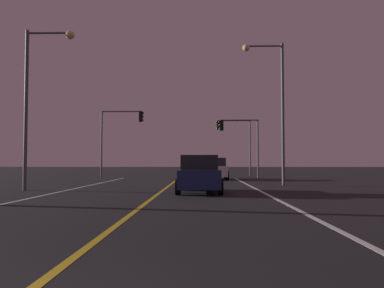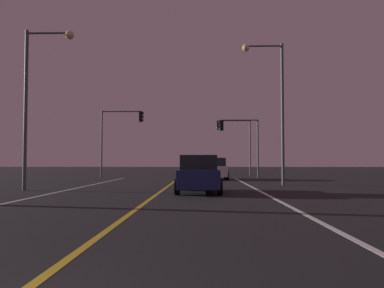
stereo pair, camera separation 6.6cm
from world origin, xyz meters
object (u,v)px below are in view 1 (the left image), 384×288
at_px(traffic_light_near_right, 238,134).
at_px(street_lamp_right_near, 370,28).
at_px(car_ahead_far, 215,169).
at_px(street_lamp_left_mid, 38,88).
at_px(traffic_light_far_right, 234,134).
at_px(car_lead_same_lane, 199,175).
at_px(traffic_light_near_left, 122,128).
at_px(street_lamp_right_far, 274,95).

distance_m(traffic_light_near_right, street_lamp_right_near, 24.24).
bearing_deg(car_ahead_far, traffic_light_near_right, -37.95).
bearing_deg(street_lamp_left_mid, traffic_light_near_right, 52.81).
bearing_deg(car_ahead_far, street_lamp_right_near, -171.63).
height_order(traffic_light_far_right, street_lamp_right_near, street_lamp_right_near).
bearing_deg(car_lead_same_lane, street_lamp_left_mid, 81.94).
distance_m(car_ahead_far, traffic_light_near_right, 4.52).
bearing_deg(traffic_light_near_left, street_lamp_right_near, -65.29).
distance_m(car_lead_same_lane, traffic_light_near_right, 16.57).
bearing_deg(car_ahead_far, car_lead_same_lane, 175.01).
height_order(traffic_light_near_left, traffic_light_far_right, traffic_light_near_left).
bearing_deg(traffic_light_near_right, car_ahead_far, 52.05).
distance_m(car_ahead_far, street_lamp_right_near, 22.07).
relative_size(car_ahead_far, street_lamp_right_near, 0.58).
relative_size(street_lamp_right_near, street_lamp_right_far, 0.87).
height_order(street_lamp_left_mid, street_lamp_right_far, street_lamp_right_far).
bearing_deg(street_lamp_left_mid, car_lead_same_lane, -8.06).
bearing_deg(street_lamp_right_near, car_ahead_far, -81.63).
bearing_deg(street_lamp_left_mid, car_ahead_far, 52.99).
height_order(car_lead_same_lane, street_lamp_right_near, street_lamp_right_near).
distance_m(car_ahead_far, traffic_light_far_right, 9.11).
bearing_deg(street_lamp_right_near, traffic_light_near_right, -87.52).
xyz_separation_m(traffic_light_far_right, street_lamp_right_near, (1.00, -29.69, 0.65)).
xyz_separation_m(car_lead_same_lane, street_lamp_right_near, (4.32, -8.22, 3.95)).
distance_m(car_ahead_far, traffic_light_near_left, 9.12).
bearing_deg(car_lead_same_lane, street_lamp_right_far, -38.54).
distance_m(traffic_light_near_right, street_lamp_left_mid, 18.67).
distance_m(car_lead_same_lane, traffic_light_far_right, 21.98).
height_order(traffic_light_near_left, street_lamp_left_mid, street_lamp_left_mid).
height_order(car_lead_same_lane, traffic_light_near_left, traffic_light_near_left).
height_order(traffic_light_near_right, street_lamp_left_mid, street_lamp_left_mid).
relative_size(car_lead_same_lane, traffic_light_far_right, 0.78).
bearing_deg(street_lamp_right_near, street_lamp_left_mid, -37.23).
xyz_separation_m(street_lamp_left_mid, street_lamp_right_far, (12.39, 4.40, 0.31)).
xyz_separation_m(street_lamp_right_near, street_lamp_right_far, (0.09, 13.75, 0.60)).
height_order(car_ahead_far, car_lead_same_lane, same).
relative_size(car_ahead_far, traffic_light_far_right, 0.78).
relative_size(car_lead_same_lane, street_lamp_right_near, 0.58).
distance_m(car_lead_same_lane, street_lamp_right_far, 8.41).
bearing_deg(car_lead_same_lane, traffic_light_near_right, -11.58).
distance_m(street_lamp_right_near, street_lamp_left_mid, 15.46).
bearing_deg(street_lamp_right_far, street_lamp_left_mid, 19.55).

